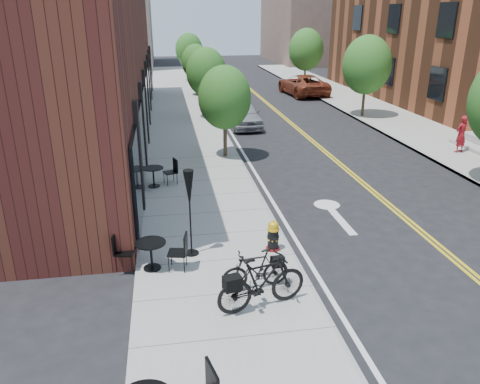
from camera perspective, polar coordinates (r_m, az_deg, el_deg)
ground at (r=12.20m, az=6.71°, el=-8.00°), size 120.00×120.00×0.00m
sidewalk_near at (r=21.07m, az=-5.95°, el=4.87°), size 4.00×70.00×0.12m
sidewalk_far at (r=24.79m, az=23.07°, el=5.76°), size 4.00×70.00×0.12m
building_near at (r=24.57m, az=-17.78°, el=14.51°), size 5.00×28.00×7.00m
bg_building_left at (r=58.43m, az=-14.98°, el=19.53°), size 8.00×14.00×10.00m
bg_building_right at (r=63.17m, az=8.90°, el=20.93°), size 10.00×16.00×12.00m
tree_near_a at (r=19.66m, az=-1.89°, el=11.42°), size 2.20×2.20×3.81m
tree_near_b at (r=27.52m, az=-4.14°, el=14.38°), size 2.30×2.30×3.98m
tree_near_c at (r=35.47m, az=-5.40°, el=15.53°), size 2.10×2.10×3.67m
tree_near_d at (r=43.40m, az=-6.23°, el=16.85°), size 2.40×2.40×4.11m
tree_far_b at (r=28.85m, az=15.20°, el=14.72°), size 2.80×2.80×4.62m
tree_far_c at (r=40.07m, az=8.06°, el=16.81°), size 2.80×2.80×4.62m
fire_hydrant at (r=12.13m, az=4.06°, el=-5.34°), size 0.45×0.45×0.82m
bicycle_left at (r=10.46m, az=1.88°, el=-9.43°), size 1.60×0.63×0.94m
bicycle_right at (r=9.78m, az=2.70°, el=-10.92°), size 2.06×1.03×1.19m
bistro_set_b at (r=11.40m, az=-10.80°, el=-7.13°), size 1.74×0.86×0.91m
bistro_set_c at (r=16.72m, az=-10.52°, el=2.15°), size 1.72×0.93×0.91m
patio_umbrella at (r=11.45m, az=-6.20°, el=-0.37°), size 0.36×0.36×2.25m
parked_car_a at (r=25.90m, az=0.28°, el=9.50°), size 1.82×4.19×1.41m
parked_car_b at (r=33.02m, az=-1.01°, el=12.05°), size 1.54×4.39×1.45m
parked_car_c at (r=36.59m, az=-3.15°, el=12.79°), size 2.09×4.58×1.30m
parked_car_far at (r=36.59m, az=7.67°, el=12.83°), size 3.02×5.72×1.53m
pedestrian at (r=22.70m, az=25.35°, el=6.40°), size 0.68×0.55×1.62m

